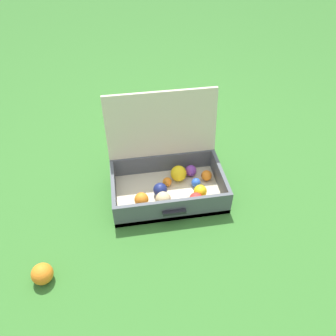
# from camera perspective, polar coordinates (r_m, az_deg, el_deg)

# --- Properties ---
(ground_plane) EXTENTS (16.00, 16.00, 0.00)m
(ground_plane) POSITION_cam_1_polar(r_m,az_deg,el_deg) (1.68, -0.61, -6.32)
(ground_plane) COLOR #336B28
(open_suitcase) EXTENTS (0.56, 0.43, 0.47)m
(open_suitcase) POSITION_cam_1_polar(r_m,az_deg,el_deg) (1.68, 0.01, -1.01)
(open_suitcase) COLOR beige
(open_suitcase) RESTS_ON ground
(stray_ball_on_grass) EXTENTS (0.09, 0.09, 0.09)m
(stray_ball_on_grass) POSITION_cam_1_polar(r_m,az_deg,el_deg) (1.49, -20.72, -16.57)
(stray_ball_on_grass) COLOR orange
(stray_ball_on_grass) RESTS_ON ground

